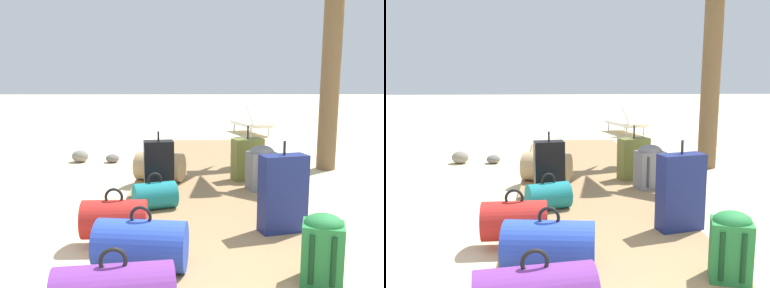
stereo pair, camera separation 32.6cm
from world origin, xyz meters
TOP-DOWN VIEW (x-y plane):
  - ground_plane at (0.00, 3.11)m, footprint 60.00×60.00m
  - boardwalk at (0.00, 3.88)m, footprint 1.79×7.77m
  - duffel_bag_teal at (-0.53, 2.78)m, footprint 0.52×0.42m
  - backpack_green at (0.76, 1.10)m, footprint 0.34×0.32m
  - duffel_bag_red at (-0.82, 1.94)m, footprint 0.58×0.36m
  - duffel_bag_tan at (-0.56, 4.04)m, footprint 0.72×0.55m
  - duffel_bag_blue at (-0.51, 1.33)m, footprint 0.71×0.45m
  - suitcase_olive at (0.65, 4.09)m, footprint 0.46×0.34m
  - backpack_grey at (0.76, 3.58)m, footprint 0.39×0.33m
  - suitcase_navy at (0.70, 2.10)m, footprint 0.46×0.29m
  - suitcase_black at (-0.52, 3.31)m, footprint 0.38×0.26m
  - lounge_chair at (1.51, 9.29)m, footprint 1.00×1.65m
  - rock_left_mid at (-1.50, 5.67)m, footprint 0.32×0.32m
  - rock_left_far at (-2.08, 5.70)m, footprint 0.36×0.36m

SIDE VIEW (x-z plane):
  - ground_plane at x=0.00m, z-range 0.00..0.00m
  - boardwalk at x=0.00m, z-range 0.00..0.08m
  - rock_left_mid at x=-1.50m, z-range 0.00..0.15m
  - rock_left_far at x=-2.08m, z-range 0.00..0.21m
  - duffel_bag_teal at x=-0.53m, z-range 0.03..0.43m
  - duffel_bag_red at x=-0.82m, z-range 0.03..0.48m
  - duffel_bag_blue at x=-0.51m, z-range 0.03..0.51m
  - duffel_bag_tan at x=-0.56m, z-range 0.03..0.53m
  - lounge_chair at x=1.51m, z-range -0.07..0.72m
  - backpack_green at x=0.76m, z-range 0.09..0.59m
  - suitcase_olive at x=0.65m, z-range -0.01..0.74m
  - backpack_grey at x=0.76m, z-range 0.09..0.66m
  - suitcase_black at x=-0.52m, z-range 0.02..0.80m
  - suitcase_navy at x=0.70m, z-range 0.02..0.86m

